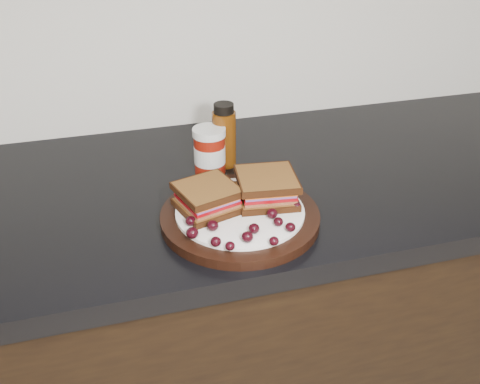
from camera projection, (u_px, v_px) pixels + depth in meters
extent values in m
cube|color=black|center=(115.00, 371.00, 1.25)|extent=(3.96, 0.58, 0.86)
cube|color=black|center=(87.00, 209.00, 1.02)|extent=(3.98, 0.60, 0.04)
cylinder|color=black|center=(240.00, 217.00, 0.94)|extent=(0.28, 0.28, 0.02)
ellipsoid|color=black|center=(192.00, 233.00, 0.86)|extent=(0.02, 0.02, 0.02)
ellipsoid|color=black|center=(213.00, 226.00, 0.87)|extent=(0.02, 0.02, 0.02)
ellipsoid|color=black|center=(216.00, 242.00, 0.84)|extent=(0.02, 0.02, 0.02)
ellipsoid|color=black|center=(230.00, 246.00, 0.83)|extent=(0.02, 0.02, 0.01)
ellipsoid|color=black|center=(247.00, 237.00, 0.85)|extent=(0.02, 0.02, 0.02)
ellipsoid|color=black|center=(254.00, 229.00, 0.87)|extent=(0.02, 0.02, 0.02)
ellipsoid|color=black|center=(274.00, 241.00, 0.84)|extent=(0.02, 0.02, 0.01)
ellipsoid|color=black|center=(290.00, 227.00, 0.87)|extent=(0.02, 0.02, 0.02)
ellipsoid|color=black|center=(278.00, 222.00, 0.89)|extent=(0.02, 0.02, 0.02)
ellipsoid|color=black|center=(272.00, 214.00, 0.91)|extent=(0.02, 0.02, 0.02)
ellipsoid|color=black|center=(296.00, 206.00, 0.93)|extent=(0.02, 0.02, 0.02)
ellipsoid|color=black|center=(279.00, 204.00, 0.93)|extent=(0.02, 0.02, 0.02)
ellipsoid|color=black|center=(287.00, 198.00, 0.95)|extent=(0.02, 0.02, 0.02)
ellipsoid|color=black|center=(270.00, 185.00, 0.99)|extent=(0.02, 0.02, 0.02)
ellipsoid|color=black|center=(213.00, 192.00, 0.97)|extent=(0.02, 0.02, 0.02)
ellipsoid|color=black|center=(209.00, 202.00, 0.94)|extent=(0.02, 0.02, 0.02)
ellipsoid|color=black|center=(196.00, 204.00, 0.94)|extent=(0.02, 0.02, 0.02)
ellipsoid|color=black|center=(195.00, 212.00, 0.91)|extent=(0.02, 0.02, 0.02)
ellipsoid|color=black|center=(191.00, 221.00, 0.89)|extent=(0.02, 0.02, 0.02)
ellipsoid|color=black|center=(207.00, 194.00, 0.96)|extent=(0.02, 0.02, 0.02)
ellipsoid|color=black|center=(213.00, 207.00, 0.93)|extent=(0.02, 0.02, 0.02)
ellipsoid|color=black|center=(205.00, 213.00, 0.91)|extent=(0.01, 0.01, 0.01)
cylinder|color=maroon|center=(210.00, 151.00, 1.08)|extent=(0.08, 0.08, 0.10)
cylinder|color=#522808|center=(224.00, 135.00, 1.10)|extent=(0.05, 0.05, 0.14)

